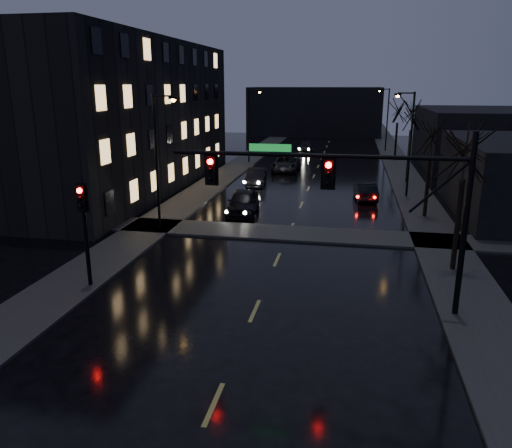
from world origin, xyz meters
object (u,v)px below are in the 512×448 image
at_px(oncoming_car_c, 286,164).
at_px(oncoming_car_b, 256,177).
at_px(oncoming_car_a, 243,202).
at_px(oncoming_car_d, 305,147).
at_px(lead_car, 365,191).

bearing_deg(oncoming_car_c, oncoming_car_b, -102.00).
xyz_separation_m(oncoming_car_a, oncoming_car_b, (-0.98, 9.99, -0.11)).
height_order(oncoming_car_c, oncoming_car_d, oncoming_car_c).
bearing_deg(oncoming_car_c, oncoming_car_a, -92.17).
xyz_separation_m(oncoming_car_b, oncoming_car_d, (2.19, 22.78, -0.06)).
bearing_deg(oncoming_car_d, oncoming_car_b, -100.81).
relative_size(oncoming_car_c, oncoming_car_d, 1.21).
relative_size(oncoming_car_d, lead_car, 1.09).
bearing_deg(lead_car, oncoming_car_a, 29.44).
distance_m(oncoming_car_c, oncoming_car_d, 15.07).
bearing_deg(lead_car, oncoming_car_c, -63.11).
distance_m(oncoming_car_a, oncoming_car_b, 10.04).
xyz_separation_m(oncoming_car_a, oncoming_car_c, (0.66, 17.71, -0.06)).
distance_m(oncoming_car_c, lead_car, 14.09).
bearing_deg(oncoming_car_b, lead_car, -29.33).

